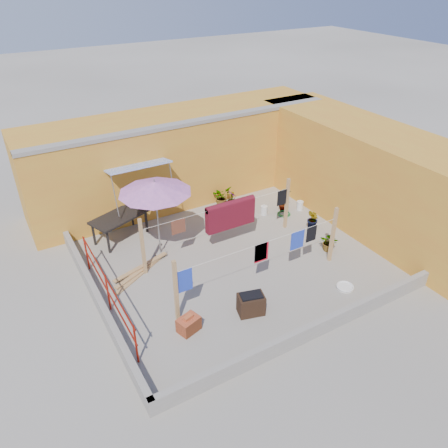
{
  "coord_description": "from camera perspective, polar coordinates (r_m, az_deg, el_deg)",
  "views": [
    {
      "loc": [
        -5.6,
        -9.03,
        7.73
      ],
      "look_at": [
        -0.17,
        0.3,
        1.19
      ],
      "focal_mm": 35.0,
      "sensor_mm": 36.0,
      "label": 1
    }
  ],
  "objects": [
    {
      "name": "ground",
      "position": [
        13.14,
        1.3,
        -4.86
      ],
      "size": [
        80.0,
        80.0,
        0.0
      ],
      "primitive_type": "plane",
      "color": "#9E998E",
      "rests_on": "ground"
    },
    {
      "name": "wall_back",
      "position": [
        16.21,
        -5.85,
        8.86
      ],
      "size": [
        11.0,
        3.27,
        3.21
      ],
      "color": "#BF8D2A",
      "rests_on": "ground"
    },
    {
      "name": "wall_right",
      "position": [
        15.35,
        18.29,
        6.03
      ],
      "size": [
        2.4,
        9.0,
        3.2
      ],
      "primitive_type": "cube",
      "color": "#BF8D2A",
      "rests_on": "ground"
    },
    {
      "name": "parapet_front",
      "position": [
        10.84,
        11.49,
        -13.49
      ],
      "size": [
        8.3,
        0.16,
        0.44
      ],
      "primitive_type": "cube",
      "color": "gray",
      "rests_on": "ground"
    },
    {
      "name": "parapet_left",
      "position": [
        11.84,
        -16.06,
        -9.66
      ],
      "size": [
        0.16,
        7.3,
        0.44
      ],
      "primitive_type": "cube",
      "color": "gray",
      "rests_on": "ground"
    },
    {
      "name": "red_railing",
      "position": [
        11.41,
        -15.03,
        -8.01
      ],
      "size": [
        0.05,
        4.2,
        1.1
      ],
      "color": "#A71E10",
      "rests_on": "ground"
    },
    {
      "name": "clothesline_rig",
      "position": [
        13.03,
        1.22,
        0.42
      ],
      "size": [
        5.09,
        2.35,
        1.8
      ],
      "color": "tan",
      "rests_on": "ground"
    },
    {
      "name": "patio_umbrella",
      "position": [
        12.43,
        -9.03,
        4.7
      ],
      "size": [
        2.78,
        2.78,
        2.52
      ],
      "color": "gray",
      "rests_on": "ground"
    },
    {
      "name": "outdoor_table",
      "position": [
        14.18,
        -13.53,
        0.78
      ],
      "size": [
        1.98,
        1.48,
        0.84
      ],
      "color": "black",
      "rests_on": "ground"
    },
    {
      "name": "brick_stack",
      "position": [
        10.85,
        -4.64,
        -12.92
      ],
      "size": [
        0.61,
        0.52,
        0.46
      ],
      "color": "#B35129",
      "rests_on": "ground"
    },
    {
      "name": "lumber_pile",
      "position": [
        12.87,
        -10.94,
        -6.05
      ],
      "size": [
        1.93,
        1.11,
        0.12
      ],
      "color": "tan",
      "rests_on": "ground"
    },
    {
      "name": "brazier",
      "position": [
        11.23,
        3.55,
        -10.37
      ],
      "size": [
        0.75,
        0.6,
        0.59
      ],
      "color": "black",
      "rests_on": "ground"
    },
    {
      "name": "white_basin",
      "position": [
        12.56,
        15.53,
        -7.92
      ],
      "size": [
        0.48,
        0.48,
        0.08
      ],
      "color": "silver",
      "rests_on": "ground"
    },
    {
      "name": "water_jug_a",
      "position": [
        15.47,
        5.25,
        1.8
      ],
      "size": [
        0.24,
        0.24,
        0.38
      ],
      "color": "silver",
      "rests_on": "ground"
    },
    {
      "name": "water_jug_b",
      "position": [
        15.96,
        9.87,
        2.41
      ],
      "size": [
        0.24,
        0.24,
        0.37
      ],
      "color": "silver",
      "rests_on": "ground"
    },
    {
      "name": "green_hose",
      "position": [
        15.62,
        7.83,
        1.35
      ],
      "size": [
        0.48,
        0.48,
        0.07
      ],
      "color": "#186C26",
      "rests_on": "ground"
    },
    {
      "name": "plant_back_a",
      "position": [
        15.9,
        -0.33,
        3.63
      ],
      "size": [
        0.83,
        0.77,
        0.74
      ],
      "primitive_type": "imported",
      "rotation": [
        0.0,
        0.0,
        0.36
      ],
      "color": "#1C5A19",
      "rests_on": "ground"
    },
    {
      "name": "plant_back_b",
      "position": [
        15.76,
        1.09,
        3.21
      ],
      "size": [
        0.4,
        0.4,
        0.67
      ],
      "primitive_type": "imported",
      "rotation": [
        0.0,
        0.0,
        1.49
      ],
      "color": "#1C5A19",
      "rests_on": "ground"
    },
    {
      "name": "plant_right_a",
      "position": [
        15.67,
        7.8,
        3.28
      ],
      "size": [
        0.59,
        0.56,
        0.93
      ],
      "primitive_type": "imported",
      "rotation": [
        0.0,
        0.0,
        2.53
      ],
      "color": "#1C5A19",
      "rests_on": "ground"
    },
    {
      "name": "plant_right_b",
      "position": [
        14.71,
        11.55,
        0.56
      ],
      "size": [
        0.45,
        0.5,
        0.78
      ],
      "primitive_type": "imported",
      "rotation": [
        0.0,
        0.0,
        4.44
      ],
      "color": "#1C5A19",
      "rests_on": "ground"
    },
    {
      "name": "plant_right_c",
      "position": [
        13.81,
        13.61,
        -2.33
      ],
      "size": [
        0.69,
        0.71,
        0.6
      ],
      "primitive_type": "imported",
      "rotation": [
        0.0,
        0.0,
        5.29
      ],
      "color": "#1C5A19",
      "rests_on": "ground"
    }
  ]
}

